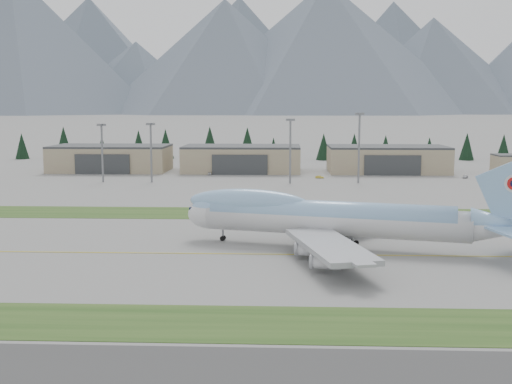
{
  "coord_description": "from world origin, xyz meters",
  "views": [
    {
      "loc": [
        2.05,
        -115.26,
        27.08
      ],
      "look_at": [
        -3.92,
        26.52,
        8.0
      ],
      "focal_mm": 45.0,
      "sensor_mm": 36.0,
      "label": 1
    }
  ],
  "objects_px": {
    "hangar_left": "(111,158)",
    "service_vehicle_c": "(465,178)",
    "hangar_right": "(387,159)",
    "boeing_747_freighter": "(331,218)",
    "service_vehicle_a": "(210,175)",
    "service_vehicle_b": "(320,178)",
    "hangar_center": "(242,159)"
  },
  "relations": [
    {
      "from": "service_vehicle_a",
      "to": "service_vehicle_b",
      "type": "bearing_deg",
      "value": -21.67
    },
    {
      "from": "hangar_left",
      "to": "service_vehicle_c",
      "type": "height_order",
      "value": "hangar_left"
    },
    {
      "from": "boeing_747_freighter",
      "to": "service_vehicle_a",
      "type": "distance_m",
      "value": 135.09
    },
    {
      "from": "hangar_left",
      "to": "service_vehicle_c",
      "type": "relative_size",
      "value": 12.02
    },
    {
      "from": "service_vehicle_b",
      "to": "boeing_747_freighter",
      "type": "bearing_deg",
      "value": -162.6
    },
    {
      "from": "hangar_right",
      "to": "boeing_747_freighter",
      "type": "bearing_deg",
      "value": -103.24
    },
    {
      "from": "hangar_center",
      "to": "service_vehicle_b",
      "type": "relative_size",
      "value": 14.87
    },
    {
      "from": "hangar_right",
      "to": "hangar_left",
      "type": "bearing_deg",
      "value": 180.0
    },
    {
      "from": "hangar_right",
      "to": "service_vehicle_b",
      "type": "distance_m",
      "value": 38.26
    },
    {
      "from": "service_vehicle_b",
      "to": "service_vehicle_c",
      "type": "relative_size",
      "value": 0.81
    },
    {
      "from": "hangar_center",
      "to": "service_vehicle_c",
      "type": "xyz_separation_m",
      "value": [
        86.08,
        -21.12,
        -5.39
      ]
    },
    {
      "from": "boeing_747_freighter",
      "to": "service_vehicle_b",
      "type": "xyz_separation_m",
      "value": [
        4.68,
        119.07,
        -5.82
      ]
    },
    {
      "from": "boeing_747_freighter",
      "to": "hangar_left",
      "type": "bearing_deg",
      "value": 133.64
    },
    {
      "from": "hangar_left",
      "to": "hangar_center",
      "type": "height_order",
      "value": "same"
    },
    {
      "from": "hangar_center",
      "to": "service_vehicle_b",
      "type": "xyz_separation_m",
      "value": [
        30.94,
        -24.29,
        -5.39
      ]
    },
    {
      "from": "hangar_center",
      "to": "service_vehicle_a",
      "type": "relative_size",
      "value": 14.83
    },
    {
      "from": "hangar_left",
      "to": "service_vehicle_b",
      "type": "distance_m",
      "value": 89.47
    },
    {
      "from": "boeing_747_freighter",
      "to": "service_vehicle_a",
      "type": "relative_size",
      "value": 20.73
    },
    {
      "from": "boeing_747_freighter",
      "to": "service_vehicle_c",
      "type": "xyz_separation_m",
      "value": [
        59.82,
        122.24,
        -5.82
      ]
    },
    {
      "from": "service_vehicle_a",
      "to": "hangar_right",
      "type": "bearing_deg",
      "value": 2.88
    },
    {
      "from": "boeing_747_freighter",
      "to": "hangar_center",
      "type": "xyz_separation_m",
      "value": [
        -26.26,
        143.36,
        -0.43
      ]
    },
    {
      "from": "service_vehicle_a",
      "to": "service_vehicle_c",
      "type": "height_order",
      "value": "service_vehicle_c"
    },
    {
      "from": "hangar_right",
      "to": "service_vehicle_a",
      "type": "xyz_separation_m",
      "value": [
        -71.95,
        -13.92,
        -5.39
      ]
    },
    {
      "from": "hangar_center",
      "to": "service_vehicle_a",
      "type": "height_order",
      "value": "hangar_center"
    },
    {
      "from": "hangar_left",
      "to": "service_vehicle_c",
      "type": "distance_m",
      "value": 142.76
    },
    {
      "from": "boeing_747_freighter",
      "to": "service_vehicle_c",
      "type": "distance_m",
      "value": 136.22
    },
    {
      "from": "hangar_center",
      "to": "service_vehicle_c",
      "type": "bearing_deg",
      "value": -13.79
    },
    {
      "from": "hangar_right",
      "to": "service_vehicle_a",
      "type": "distance_m",
      "value": 73.48
    },
    {
      "from": "hangar_right",
      "to": "service_vehicle_b",
      "type": "relative_size",
      "value": 14.87
    },
    {
      "from": "hangar_right",
      "to": "service_vehicle_c",
      "type": "xyz_separation_m",
      "value": [
        26.08,
        -21.12,
        -5.39
      ]
    },
    {
      "from": "hangar_left",
      "to": "hangar_right",
      "type": "height_order",
      "value": "same"
    },
    {
      "from": "hangar_left",
      "to": "service_vehicle_a",
      "type": "distance_m",
      "value": 45.57
    }
  ]
}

